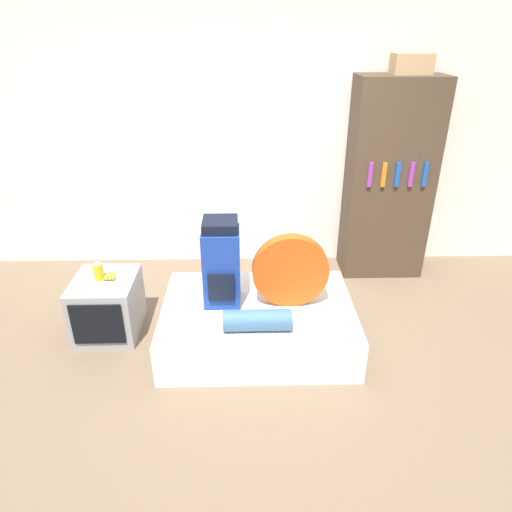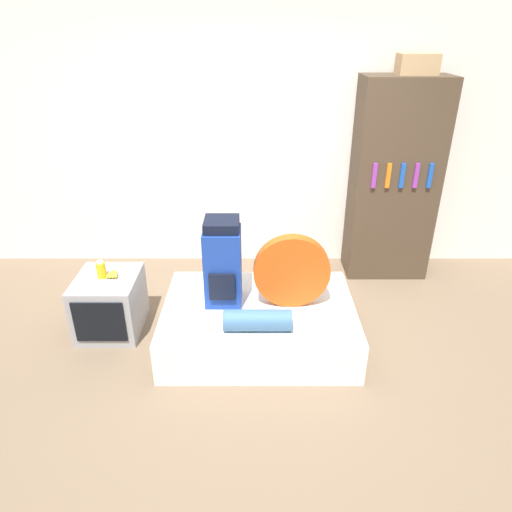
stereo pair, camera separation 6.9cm
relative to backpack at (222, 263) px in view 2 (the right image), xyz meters
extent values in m
plane|color=brown|center=(0.34, -0.50, -0.70)|extent=(16.00, 16.00, 0.00)
cube|color=white|center=(0.34, 1.47, 0.60)|extent=(8.00, 0.05, 2.60)
cube|color=white|center=(0.29, -0.07, -0.53)|extent=(1.56, 1.12, 0.35)
cube|color=navy|center=(0.00, 0.00, -0.03)|extent=(0.29, 0.29, 0.64)
cube|color=black|center=(0.00, 0.02, 0.33)|extent=(0.27, 0.27, 0.08)
cube|color=black|center=(0.00, -0.16, -0.13)|extent=(0.20, 0.03, 0.23)
cylinder|color=#D14C14|center=(0.55, -0.05, -0.05)|extent=(0.61, 0.10, 0.61)
cylinder|color=#3D668E|center=(0.28, -0.41, -0.27)|extent=(0.51, 0.16, 0.16)
cube|color=#939399|center=(-0.99, 0.10, -0.45)|extent=(0.52, 0.58, 0.51)
cube|color=black|center=(-0.99, -0.19, -0.44)|extent=(0.41, 0.02, 0.37)
cylinder|color=gold|center=(-1.03, 0.12, -0.13)|extent=(0.08, 0.08, 0.13)
cylinder|color=white|center=(-1.03, 0.12, -0.05)|extent=(0.05, 0.05, 0.02)
ellipsoid|color=yellow|center=(-0.96, 0.14, -0.18)|extent=(0.08, 0.14, 0.04)
ellipsoid|color=yellow|center=(-0.95, 0.14, -0.18)|extent=(0.05, 0.14, 0.04)
ellipsoid|color=yellow|center=(-0.93, 0.14, -0.18)|extent=(0.05, 0.14, 0.04)
ellipsoid|color=yellow|center=(-0.92, 0.14, -0.18)|extent=(0.08, 0.14, 0.04)
cube|color=#473828|center=(1.64, 1.18, 0.30)|extent=(0.82, 0.44, 2.00)
cube|color=purple|center=(1.38, 0.95, 0.43)|extent=(0.04, 0.02, 0.23)
cube|color=orange|center=(1.51, 0.95, 0.43)|extent=(0.04, 0.02, 0.23)
cube|color=#194CB2|center=(1.64, 0.95, 0.43)|extent=(0.04, 0.02, 0.23)
cube|color=purple|center=(1.77, 0.95, 0.43)|extent=(0.04, 0.02, 0.23)
cube|color=#194CB2|center=(1.90, 0.95, 0.43)|extent=(0.04, 0.02, 0.23)
cube|color=tan|center=(1.71, 1.19, 1.38)|extent=(0.35, 0.22, 0.18)
camera|label=1|loc=(0.20, -3.21, 1.70)|focal=32.00mm
camera|label=2|loc=(0.27, -3.21, 1.70)|focal=32.00mm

